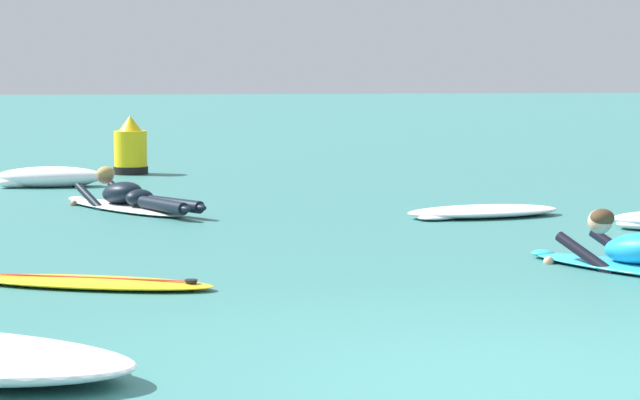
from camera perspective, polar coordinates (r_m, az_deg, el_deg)
ground_plane at (r=16.76m, az=-1.65°, el=0.21°), size 120.00×120.00×0.00m
surfer_far at (r=15.12m, az=-8.48°, el=0.02°), size 1.76×2.51×0.55m
drifting_surfboard at (r=10.00m, az=-10.06°, el=-3.63°), size 2.02×1.21×0.16m
whitewater_front at (r=14.48m, az=7.28°, el=-0.51°), size 1.89×0.98×0.13m
whitewater_mid_left at (r=18.28m, az=-11.95°, el=0.99°), size 1.51×0.60×0.29m
channel_marker_buoy at (r=20.23m, az=-8.43°, el=2.16°), size 0.54×0.54×0.92m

